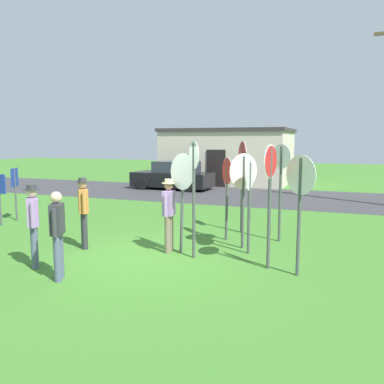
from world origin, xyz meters
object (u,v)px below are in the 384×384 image
object	(u,v)px
stop_sign_rear_right	(281,177)
info_panel_middle	(15,185)
stop_sign_tallest	(242,171)
person_in_teal	(83,209)
stop_sign_leaning_right	(243,183)
stop_sign_leaning_left	(194,182)
stop_sign_center_cluster	(227,184)
person_in_blue	(33,221)
parked_car_on_street	(173,176)
stop_sign_nearest	(270,186)
person_near_signs	(58,231)
stop_sign_far_back	(182,185)
stop_sign_low_front	(249,191)
person_with_sunhat	(169,211)
stop_sign_rear_left	(300,194)

from	to	relation	value
stop_sign_rear_right	info_panel_middle	distance (m)	8.53
stop_sign_tallest	person_in_teal	world-z (taller)	stop_sign_tallest
stop_sign_leaning_right	stop_sign_rear_right	size ratio (longest dim) A/B	0.92
stop_sign_rear_right	stop_sign_leaning_left	bearing A→B (deg)	-125.75
stop_sign_center_cluster	stop_sign_rear_right	distance (m)	1.39
stop_sign_rear_right	person_in_blue	distance (m)	6.01
person_in_blue	stop_sign_leaning_right	bearing A→B (deg)	39.26
stop_sign_center_cluster	person_in_blue	xyz separation A→B (m)	(-3.08, -3.66, -0.52)
parked_car_on_street	stop_sign_nearest	size ratio (longest dim) A/B	1.72
stop_sign_leaning_right	person_near_signs	xyz separation A→B (m)	(-2.71, -3.43, -0.66)
stop_sign_nearest	person_in_teal	bearing A→B (deg)	-179.46
stop_sign_far_back	stop_sign_rear_right	distance (m)	2.72
person_near_signs	info_panel_middle	size ratio (longest dim) A/B	0.98
stop_sign_nearest	stop_sign_leaning_left	bearing A→B (deg)	174.50
stop_sign_low_front	stop_sign_rear_right	bearing A→B (deg)	70.55
stop_sign_leaning_right	person_near_signs	distance (m)	4.42
stop_sign_center_cluster	stop_sign_far_back	distance (m)	1.64
parked_car_on_street	person_near_signs	distance (m)	14.22
parked_car_on_street	stop_sign_low_front	world-z (taller)	stop_sign_low_front
person_in_teal	stop_sign_center_cluster	bearing A→B (deg)	33.89
stop_sign_nearest	person_with_sunhat	world-z (taller)	stop_sign_nearest
stop_sign_far_back	stop_sign_rear_right	xyz separation A→B (m)	(1.98, 1.86, 0.07)
stop_sign_leaning_left	stop_sign_nearest	distance (m)	1.71
stop_sign_far_back	stop_sign_leaning_left	distance (m)	0.53
stop_sign_center_cluster	stop_sign_leaning_right	bearing A→B (deg)	-47.73
stop_sign_low_front	stop_sign_tallest	bearing A→B (deg)	108.29
parked_car_on_street	stop_sign_leaning_left	size ratio (longest dim) A/B	1.67
stop_sign_tallest	info_panel_middle	distance (m)	7.42
stop_sign_low_front	person_in_teal	xyz separation A→B (m)	(-3.87, -0.97, -0.50)
stop_sign_leaning_left	stop_sign_tallest	size ratio (longest dim) A/B	1.00
stop_sign_rear_right	person_with_sunhat	distance (m)	3.08
stop_sign_rear_left	person_in_blue	xyz separation A→B (m)	(-5.17, -1.44, -0.63)
person_in_blue	info_panel_middle	size ratio (longest dim) A/B	1.00
parked_car_on_street	stop_sign_rear_left	distance (m)	14.27
person_in_blue	parked_car_on_street	bearing A→B (deg)	101.41
stop_sign_rear_left	person_in_blue	world-z (taller)	stop_sign_rear_left
stop_sign_center_cluster	stop_sign_far_back	world-z (taller)	stop_sign_far_back
stop_sign_low_front	stop_sign_tallest	distance (m)	2.19
stop_sign_center_cluster	info_panel_middle	bearing A→B (deg)	-179.93
stop_sign_rear_right	stop_sign_tallest	size ratio (longest dim) A/B	0.97
stop_sign_leaning_left	person_near_signs	distance (m)	3.04
stop_sign_nearest	person_in_teal	world-z (taller)	stop_sign_nearest
stop_sign_leaning_right	person_in_blue	bearing A→B (deg)	-140.74
stop_sign_rear_right	stop_sign_low_front	bearing A→B (deg)	-109.45
info_panel_middle	stop_sign_tallest	bearing A→B (deg)	7.82
stop_sign_leaning_left	stop_sign_tallest	world-z (taller)	stop_sign_leaning_left
stop_sign_leaning_right	stop_sign_tallest	distance (m)	1.72
stop_sign_center_cluster	stop_sign_leaning_right	distance (m)	0.89
stop_sign_low_front	info_panel_middle	distance (m)	8.08
stop_sign_center_cluster	stop_sign_leaning_right	xyz separation A→B (m)	(0.59, -0.65, 0.10)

